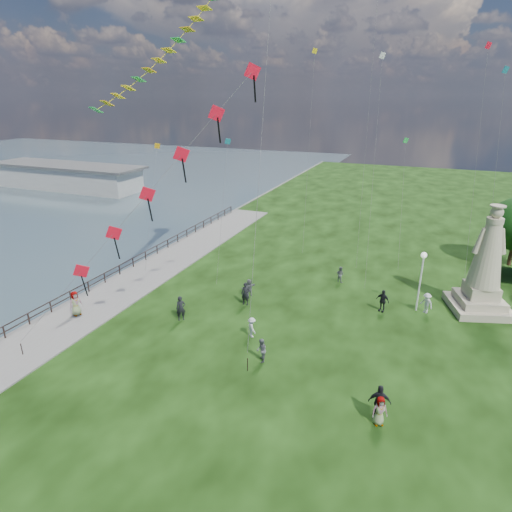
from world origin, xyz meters
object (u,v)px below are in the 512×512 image
at_px(lamppost, 422,269).
at_px(person_8, 427,303).
at_px(person_7, 340,274).
at_px(person_9, 382,301).
at_px(person_1, 261,350).
at_px(person_11, 249,288).
at_px(person_2, 252,327).
at_px(pier_pavilion, 68,176).
at_px(person_3, 380,402).
at_px(person_0, 181,308).
at_px(person_4, 380,411).
at_px(person_10, 76,304).
at_px(statue, 485,273).
at_px(person_6, 246,294).

distance_m(lamppost, person_8, 2.75).
bearing_deg(person_7, person_9, 159.86).
height_order(person_1, person_11, person_1).
bearing_deg(person_2, person_9, -93.20).
bearing_deg(lamppost, pier_pavilion, 156.41).
bearing_deg(person_11, person_7, 162.10).
bearing_deg(person_9, person_11, -152.10).
xyz_separation_m(person_2, person_3, (9.14, -4.82, 0.25)).
relative_size(person_3, person_7, 1.33).
bearing_deg(person_8, person_3, -62.15).
distance_m(pier_pavilion, person_11, 56.77).
height_order(lamppost, person_9, lamppost).
height_order(lamppost, person_0, lamppost).
bearing_deg(person_7, person_4, 133.68).
distance_m(person_7, person_11, 8.55).
xyz_separation_m(lamppost, person_10, (-23.71, -10.69, -2.51)).
distance_m(pier_pavilion, person_3, 72.45).
bearing_deg(pier_pavilion, person_11, -31.25).
relative_size(person_3, person_10, 1.01).
distance_m(person_1, person_10, 15.09).
distance_m(pier_pavilion, person_10, 53.31).
xyz_separation_m(person_4, person_7, (-5.53, 16.82, -0.08)).
distance_m(lamppost, person_11, 13.54).
relative_size(person_1, person_2, 1.09).
distance_m(person_2, person_3, 10.34).
relative_size(statue, person_8, 5.12).
relative_size(statue, person_10, 4.34).
bearing_deg(person_0, person_2, -39.77).
bearing_deg(person_8, person_2, -107.11).
relative_size(lamppost, person_1, 3.05).
height_order(person_3, person_10, person_3).
relative_size(pier_pavilion, person_2, 20.81).
bearing_deg(person_4, person_0, 132.55).
relative_size(person_0, person_8, 1.16).
height_order(person_2, person_9, person_9).
distance_m(person_7, person_9, 5.95).
relative_size(person_1, person_11, 1.05).
bearing_deg(lamppost, person_9, -155.42).
xyz_separation_m(person_4, person_6, (-11.57, 9.59, 0.12)).
bearing_deg(lamppost, person_0, -152.95).
bearing_deg(person_10, person_9, -45.91).
height_order(person_4, person_7, person_4).
height_order(statue, person_8, statue).
bearing_deg(person_9, pier_pavilion, 174.70).
bearing_deg(person_3, person_6, -47.53).
height_order(pier_pavilion, person_7, pier_pavilion).
distance_m(person_3, person_4, 0.51).
bearing_deg(person_4, person_10, 145.09).
bearing_deg(person_3, person_9, -93.03).
bearing_deg(person_9, person_7, 154.43).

